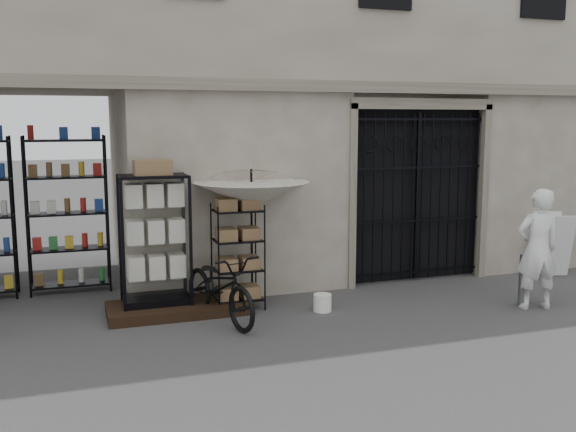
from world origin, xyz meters
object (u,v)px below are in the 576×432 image
object	(u,v)px
wire_rack	(238,258)
easel_sign	(553,244)
display_cabinet	(155,246)
market_umbrella	(251,188)
bicycle	(221,320)
white_bucket	(322,303)
shopkeeper	(534,308)
steel_bollard	(524,280)

from	to	relation	value
wire_rack	easel_sign	distance (m)	5.76
display_cabinet	market_umbrella	xyz separation A→B (m)	(1.43, 0.03, 0.78)
bicycle	white_bucket	bearing A→B (deg)	-17.43
shopkeeper	wire_rack	bearing A→B (deg)	-9.02
bicycle	shopkeeper	size ratio (longest dim) A/B	1.04
market_umbrella	bicycle	distance (m)	1.98
market_umbrella	white_bucket	distance (m)	1.97
bicycle	shopkeeper	xyz separation A→B (m)	(4.50, -0.91, 0.00)
white_bucket	shopkeeper	size ratio (longest dim) A/B	0.15
shopkeeper	bicycle	bearing A→B (deg)	-1.46
wire_rack	shopkeeper	size ratio (longest dim) A/B	0.87
steel_bollard	shopkeeper	world-z (taller)	steel_bollard
bicycle	steel_bollard	size ratio (longest dim) A/B	2.38
market_umbrella	bicycle	size ratio (longest dim) A/B	1.33
wire_rack	easel_sign	size ratio (longest dim) A/B	1.41
wire_rack	bicycle	xyz separation A→B (m)	(-0.39, -0.51, -0.76)
wire_rack	steel_bollard	distance (m)	4.25
display_cabinet	easel_sign	xyz separation A→B (m)	(6.92, -0.01, -0.41)
shopkeeper	white_bucket	bearing A→B (deg)	-6.00
wire_rack	easel_sign	xyz separation A→B (m)	(5.75, 0.11, -0.19)
market_umbrella	wire_rack	bearing A→B (deg)	-148.74
display_cabinet	white_bucket	bearing A→B (deg)	-2.44
white_bucket	wire_rack	bearing A→B (deg)	153.41
white_bucket	market_umbrella	bearing A→B (deg)	140.23
display_cabinet	wire_rack	bearing A→B (deg)	8.07
wire_rack	steel_bollard	bearing A→B (deg)	-28.57
market_umbrella	easel_sign	size ratio (longest dim) A/B	2.22
display_cabinet	bicycle	size ratio (longest dim) A/B	1.08
wire_rack	steel_bollard	world-z (taller)	wire_rack
display_cabinet	shopkeeper	xyz separation A→B (m)	(5.29, -1.54, -0.97)
steel_bollard	shopkeeper	xyz separation A→B (m)	(0.07, -0.18, -0.39)
wire_rack	white_bucket	distance (m)	1.39
market_umbrella	bicycle	world-z (taller)	market_umbrella
easel_sign	shopkeeper	bearing A→B (deg)	-122.40
shopkeeper	display_cabinet	bearing A→B (deg)	-6.29
shopkeeper	easel_sign	size ratio (longest dim) A/B	1.61
display_cabinet	market_umbrella	distance (m)	1.63
shopkeeper	steel_bollard	bearing A→B (deg)	-60.05
market_umbrella	shopkeeper	bearing A→B (deg)	-22.12
display_cabinet	wire_rack	world-z (taller)	display_cabinet
wire_rack	bicycle	distance (m)	0.99
steel_bollard	market_umbrella	bearing A→B (deg)	159.89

